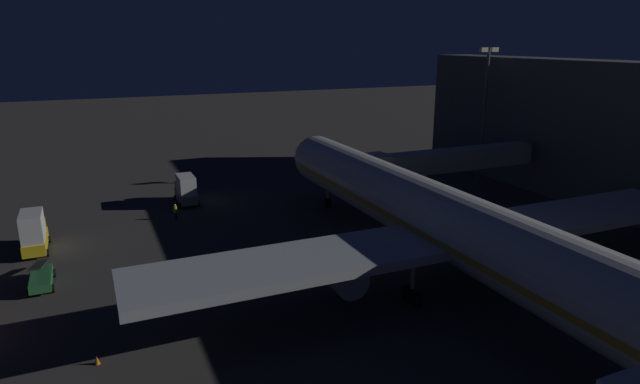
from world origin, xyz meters
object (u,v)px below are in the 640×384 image
catering_truck (186,189)px  traffic_cone_nose_port (326,192)px  apron_floodlight_mast (484,106)px  traffic_cone_nose_starboard (294,196)px  jet_bridge (438,161)px  belt_loader (41,277)px  airliner_at_gate (448,224)px  ground_crew_near_nose_gear (175,211)px  ops_van (34,232)px  traffic_cone_wingtip_svc_side (97,360)px

catering_truck → traffic_cone_nose_port: catering_truck is taller
apron_floodlight_mast → traffic_cone_nose_starboard: bearing=-4.6°
apron_floodlight_mast → jet_bridge: bearing=29.9°
jet_bridge → traffic_cone_nose_starboard: size_ratio=43.57×
belt_loader → catering_truck: bearing=-129.0°
airliner_at_gate → jet_bridge: (-12.75, -19.16, 0.07)m
traffic_cone_nose_port → traffic_cone_nose_starboard: bearing=0.0°
ground_crew_near_nose_gear → apron_floodlight_mast: bearing=-179.7°
airliner_at_gate → belt_loader: airliner_at_gate is taller
airliner_at_gate → ops_van: 38.38m
ground_crew_near_nose_gear → traffic_cone_wingtip_svc_side: (9.21, 26.90, -0.71)m
airliner_at_gate → traffic_cone_nose_port: size_ratio=107.77×
belt_loader → ground_crew_near_nose_gear: (-12.97, -13.19, 0.14)m
ops_van → belt_loader: ops_van is taller
ops_van → traffic_cone_nose_starboard: bearing=-166.6°
traffic_cone_nose_starboard → ground_crew_near_nose_gear: bearing=9.0°
catering_truck → traffic_cone_nose_port: bearing=169.7°
traffic_cone_nose_starboard → apron_floodlight_mast: bearing=175.4°
traffic_cone_nose_port → traffic_cone_nose_starboard: (4.40, 0.00, 0.00)m
catering_truck → traffic_cone_nose_starboard: size_ratio=9.34×
airliner_at_gate → apron_floodlight_mast: size_ratio=3.18×
jet_bridge → traffic_cone_nose_port: jet_bridge is taller
airliner_at_gate → belt_loader: bearing=-23.2°
traffic_cone_nose_port → catering_truck: bearing=-10.3°
apron_floodlight_mast → ground_crew_near_nose_gear: (43.06, 0.22, -9.78)m
catering_truck → traffic_cone_wingtip_svc_side: 34.50m
apron_floodlight_mast → traffic_cone_nose_starboard: (27.70, -2.21, -10.49)m
airliner_at_gate → traffic_cone_nose_port: 29.24m
belt_loader → traffic_cone_wingtip_svc_side: size_ratio=14.40×
airliner_at_gate → apron_floodlight_mast: 37.17m
apron_floodlight_mast → belt_loader: (56.03, 13.40, -9.91)m
jet_bridge → catering_truck: 31.04m
airliner_at_gate → catering_truck: 35.56m
belt_loader → catering_truck: 24.19m
apron_floodlight_mast → belt_loader: 58.46m
airliner_at_gate → ops_van: airliner_at_gate is taller
catering_truck → traffic_cone_nose_port: (-17.54, 3.18, -1.57)m
jet_bridge → ops_van: size_ratio=4.33×
jet_bridge → ops_van: (44.20, -2.58, -3.43)m
apron_floodlight_mast → catering_truck: bearing=-7.5°
belt_loader → traffic_cone_nose_starboard: belt_loader is taller
airliner_at_gate → traffic_cone_nose_starboard: bearing=-85.6°
jet_bridge → traffic_cone_wingtip_svc_side: jet_bridge is taller
belt_loader → traffic_cone_wingtip_svc_side: bearing=105.3°
catering_truck → traffic_cone_wingtip_svc_side: catering_truck is taller
airliner_at_gate → catering_truck: (15.34, -31.88, -3.51)m
belt_loader → traffic_cone_wingtip_svc_side: (-3.76, 13.72, -0.57)m
belt_loader → jet_bridge: bearing=-172.0°
ops_van → ground_crew_near_nose_gear: 14.65m
apron_floodlight_mast → belt_loader: size_ratio=2.35×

